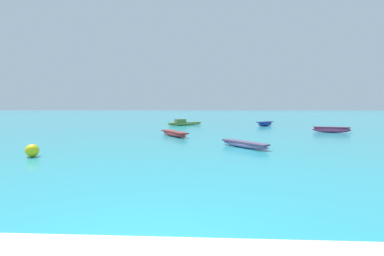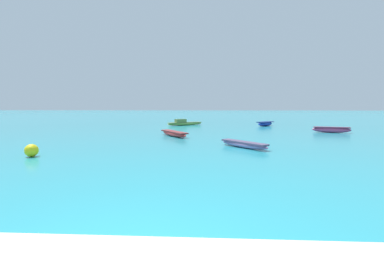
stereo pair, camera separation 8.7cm
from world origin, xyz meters
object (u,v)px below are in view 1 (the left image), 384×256
object	(u,v)px
moored_boat_3	(265,124)
mooring_buoy_0	(32,151)
moored_boat_4	(184,123)
moored_boat_0	(244,144)
moored_boat_2	(331,129)
moored_boat_1	(174,133)

from	to	relation	value
moored_boat_3	mooring_buoy_0	xyz separation A→B (m)	(-13.28, -16.93, 0.01)
moored_boat_4	moored_boat_0	bearing A→B (deg)	-106.58
moored_boat_0	moored_boat_2	distance (m)	10.89
moored_boat_1	mooring_buoy_0	world-z (taller)	mooring_buoy_0
moored_boat_1	mooring_buoy_0	size ratio (longest dim) A/B	5.82
moored_boat_1	moored_boat_2	xyz separation A→B (m)	(11.87, 2.95, 0.06)
moored_boat_1	moored_boat_2	bearing A→B (deg)	70.18
moored_boat_0	moored_boat_1	world-z (taller)	moored_boat_1
moored_boat_2	moored_boat_4	xyz separation A→B (m)	(-12.00, 7.08, -0.01)
moored_boat_2	moored_boat_3	distance (m)	7.51
moored_boat_0	mooring_buoy_0	xyz separation A→B (m)	(-8.96, -2.74, 0.08)
moored_boat_1	mooring_buoy_0	distance (m)	8.85
moored_boat_1	mooring_buoy_0	bearing A→B (deg)	-67.63
moored_boat_4	mooring_buoy_0	xyz separation A→B (m)	(-4.80, -17.37, 0.02)
moored_boat_0	mooring_buoy_0	distance (m)	9.37
moored_boat_3	moored_boat_0	bearing A→B (deg)	-153.43
moored_boat_1	moored_boat_3	distance (m)	12.70
moored_boat_2	mooring_buoy_0	bearing A→B (deg)	-134.76
moored_boat_3	moored_boat_4	world-z (taller)	moored_boat_4
moored_boat_2	moored_boat_4	bearing A→B (deg)	163.23
moored_boat_1	moored_boat_2	world-z (taller)	moored_boat_2
moored_boat_0	moored_boat_4	size ratio (longest dim) A/B	0.66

